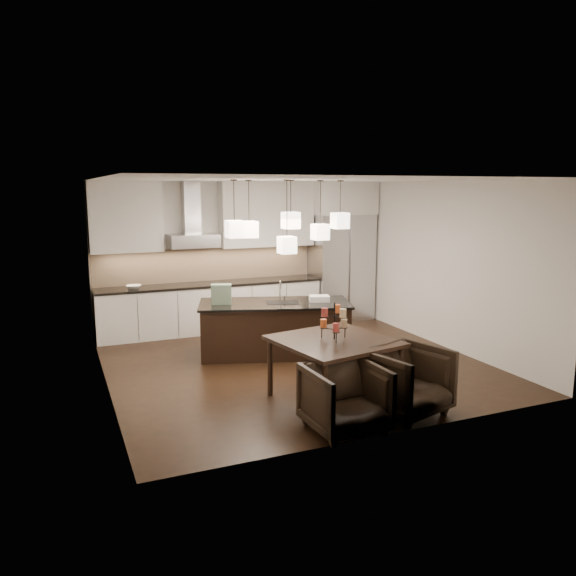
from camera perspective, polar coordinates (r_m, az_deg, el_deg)
name	(u,v)px	position (r m, az deg, el deg)	size (l,w,h in m)	color
floor	(293,364)	(8.77, 0.51, -7.69)	(5.50, 5.50, 0.02)	black
ceiling	(293,179)	(8.35, 0.54, 11.06)	(5.50, 5.50, 0.02)	white
wall_back	(237,254)	(11.01, -5.18, 3.45)	(5.50, 0.02, 2.80)	silver
wall_front	(396,310)	(6.06, 10.94, -2.23)	(5.50, 0.02, 2.80)	silver
wall_left	(101,286)	(7.79, -18.45, 0.18)	(0.02, 5.50, 2.80)	silver
wall_right	(443,264)	(9.86, 15.43, 2.34)	(0.02, 5.50, 2.80)	silver
refrigerator	(341,267)	(11.52, 5.43, 2.11)	(1.20, 0.72, 2.15)	#B7B7BA
fridge_panel	(342,198)	(11.41, 5.55, 9.09)	(1.26, 0.72, 0.65)	silver
lower_cabinets	(212,308)	(10.68, -7.76, -2.03)	(4.21, 0.62, 0.88)	silver
countertop	(211,284)	(10.60, -7.82, 0.40)	(4.21, 0.66, 0.04)	black
backsplash	(207,264)	(10.83, -8.27, 2.40)	(4.21, 0.02, 0.63)	tan
upper_cab_left	(125,217)	(10.32, -16.20, 6.96)	(1.25, 0.35, 1.25)	silver
upper_cab_right	(267,214)	(10.95, -2.17, 7.52)	(1.86, 0.35, 1.25)	silver
hood_canopy	(193,241)	(10.47, -9.59, 4.76)	(0.90, 0.52, 0.24)	#B7B7BA
hood_chimney	(191,208)	(10.54, -9.83, 8.06)	(0.30, 0.28, 0.96)	#B7B7BA
fruit_bowl	(134,287)	(10.27, -15.41, 0.11)	(0.26, 0.26, 0.06)	silver
island_body	(275,329)	(9.13, -1.35, -4.23)	(2.34, 0.93, 0.82)	black
island_top	(275,304)	(9.03, -1.36, -1.59)	(2.41, 1.01, 0.04)	black
faucet	(280,290)	(9.09, -0.82, -0.25)	(0.09, 0.22, 0.35)	silver
tote_bag	(221,294)	(8.93, -6.79, -0.63)	(0.32, 0.17, 0.32)	#154823
food_container	(319,299)	(9.11, 3.20, -1.08)	(0.32, 0.22, 0.09)	silver
dining_table	(334,370)	(7.21, 4.67, -8.30)	(1.34, 1.34, 0.80)	black
candelabra	(335,321)	(7.04, 4.75, -3.37)	(0.39, 0.39, 0.47)	black
candle_a	(344,323)	(7.14, 5.69, -3.56)	(0.08, 0.08, 0.11)	#E1B98A
candle_b	(323,323)	(7.10, 3.63, -3.60)	(0.08, 0.08, 0.11)	orange
candle_c	(336,328)	(6.90, 4.91, -4.02)	(0.08, 0.08, 0.11)	#AB3831
candle_d	(337,309)	(7.15, 5.03, -2.11)	(0.08, 0.08, 0.11)	orange
candle_e	(325,312)	(6.94, 3.75, -2.48)	(0.08, 0.08, 0.11)	#AB3831
candle_f	(343,313)	(6.91, 5.61, -2.55)	(0.08, 0.08, 0.11)	#E1B98A
armchair_left	(345,399)	(6.36, 5.84, -11.12)	(0.81, 0.83, 0.76)	black
armchair_right	(406,381)	(6.94, 11.86, -9.19)	(0.87, 0.90, 0.82)	black
pendant_a	(234,229)	(8.56, -5.46, 5.97)	(0.24, 0.24, 0.26)	white
pendant_b	(249,229)	(8.98, -3.97, 5.95)	(0.24, 0.24, 0.26)	white
pendant_c	(291,220)	(8.84, 0.28, 6.88)	(0.24, 0.24, 0.26)	white
pendant_d	(320,232)	(9.29, 3.28, 5.70)	(0.24, 0.24, 0.26)	white
pendant_e	(340,221)	(9.34, 5.30, 6.83)	(0.24, 0.24, 0.26)	white
pendant_f	(287,245)	(8.62, -0.11, 4.39)	(0.24, 0.24, 0.26)	white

